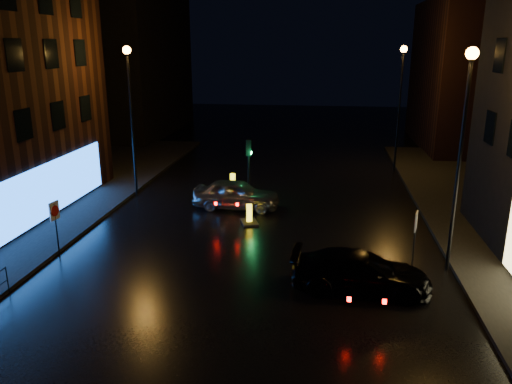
% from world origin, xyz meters
% --- Properties ---
extents(ground, '(120.00, 120.00, 0.00)m').
position_xyz_m(ground, '(0.00, 0.00, 0.00)').
color(ground, black).
rests_on(ground, ground).
extents(building_far_left, '(8.00, 16.00, 14.00)m').
position_xyz_m(building_far_left, '(-16.00, 35.00, 7.00)').
color(building_far_left, black).
rests_on(building_far_left, ground).
extents(building_far_right, '(8.00, 14.00, 12.00)m').
position_xyz_m(building_far_right, '(15.00, 32.00, 6.00)').
color(building_far_right, black).
rests_on(building_far_right, ground).
extents(street_lamp_lfar, '(0.44, 0.44, 8.37)m').
position_xyz_m(street_lamp_lfar, '(-7.80, 14.00, 5.56)').
color(street_lamp_lfar, black).
rests_on(street_lamp_lfar, ground).
extents(street_lamp_rnear, '(0.44, 0.44, 8.37)m').
position_xyz_m(street_lamp_rnear, '(7.80, 6.00, 5.56)').
color(street_lamp_rnear, black).
rests_on(street_lamp_rnear, ground).
extents(street_lamp_rfar, '(0.44, 0.44, 8.37)m').
position_xyz_m(street_lamp_rfar, '(7.80, 22.00, 5.56)').
color(street_lamp_rfar, black).
rests_on(street_lamp_rfar, ground).
extents(traffic_signal, '(1.40, 2.40, 3.45)m').
position_xyz_m(traffic_signal, '(-1.20, 14.00, 0.50)').
color(traffic_signal, black).
rests_on(traffic_signal, ground).
extents(silver_hatchback, '(4.63, 1.99, 1.56)m').
position_xyz_m(silver_hatchback, '(-1.64, 12.45, 0.78)').
color(silver_hatchback, '#96989D').
rests_on(silver_hatchback, ground).
extents(dark_sedan, '(4.98, 2.19, 1.43)m').
position_xyz_m(dark_sedan, '(4.33, 3.84, 0.71)').
color(dark_sedan, black).
rests_on(dark_sedan, ground).
extents(bollard_near, '(1.08, 1.29, 0.97)m').
position_xyz_m(bollard_near, '(-0.61, 10.22, 0.21)').
color(bollard_near, black).
rests_on(bollard_near, ground).
extents(bollard_far, '(1.12, 1.35, 1.01)m').
position_xyz_m(bollard_far, '(-2.46, 15.90, 0.22)').
color(bollard_far, black).
rests_on(bollard_far, ground).
extents(road_sign_left, '(0.14, 0.57, 2.33)m').
position_xyz_m(road_sign_left, '(-7.90, 5.32, 1.75)').
color(road_sign_left, black).
rests_on(road_sign_left, ground).
extents(road_sign_right, '(0.20, 0.55, 2.29)m').
position_xyz_m(road_sign_right, '(6.50, 6.10, 1.72)').
color(road_sign_right, black).
rests_on(road_sign_right, ground).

